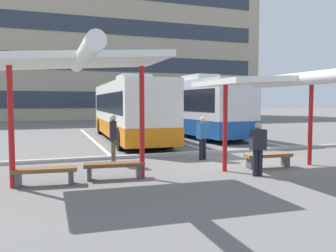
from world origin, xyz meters
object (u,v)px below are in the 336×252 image
at_px(bench_0, 45,172).
at_px(waiting_passenger_1, 113,136).
at_px(coach_bus_1, 189,108).
at_px(waiting_shelter_0, 80,63).
at_px(coach_bus_0, 129,111).
at_px(waiting_shelter_1, 276,82).
at_px(bench_1, 114,167).
at_px(waiting_passenger_2, 203,135).
at_px(bench_2, 268,157).
at_px(waiting_passenger_0, 258,146).

xyz_separation_m(bench_0, waiting_passenger_1, (2.15, 2.25, 0.66)).
relative_size(coach_bus_1, waiting_passenger_1, 6.56).
xyz_separation_m(waiting_shelter_0, waiting_passenger_1, (1.25, 2.51, -2.10)).
height_order(coach_bus_0, waiting_shelter_1, coach_bus_0).
height_order(bench_1, waiting_passenger_2, waiting_passenger_2).
bearing_deg(bench_1, waiting_shelter_1, -3.87).
xyz_separation_m(bench_2, waiting_passenger_1, (-4.65, 2.11, 0.66)).
height_order(waiting_shelter_0, bench_1, waiting_shelter_0).
distance_m(waiting_shelter_1, bench_2, 2.42).
height_order(coach_bus_0, bench_2, coach_bus_0).
xyz_separation_m(coach_bus_1, waiting_shelter_1, (-1.77, -11.14, 1.02)).
distance_m(waiting_shelter_0, waiting_passenger_2, 5.61).
bearing_deg(waiting_shelter_0, waiting_passenger_1, 63.64).
bearing_deg(coach_bus_0, waiting_passenger_1, -106.54).
bearing_deg(waiting_passenger_2, bench_0, -157.88).
relative_size(waiting_shelter_1, waiting_passenger_0, 3.16).
xyz_separation_m(bench_0, waiting_passenger_2, (5.43, 2.21, 0.57)).
distance_m(bench_0, waiting_passenger_0, 5.84).
bearing_deg(waiting_passenger_0, bench_0, 171.82).
bearing_deg(bench_0, waiting_shelter_0, -16.55).
bearing_deg(waiting_passenger_0, waiting_passenger_2, 96.06).
distance_m(coach_bus_0, waiting_passenger_0, 10.43).
bearing_deg(bench_0, waiting_passenger_1, 46.30).
bearing_deg(waiting_passenger_0, waiting_passenger_1, 139.56).
bearing_deg(waiting_passenger_1, waiting_passenger_0, -40.44).
bearing_deg(bench_1, bench_0, -175.26).
relative_size(waiting_shelter_0, waiting_passenger_1, 2.75).
height_order(waiting_shelter_0, bench_0, waiting_shelter_0).
relative_size(bench_0, waiting_passenger_0, 1.04).
distance_m(bench_0, bench_1, 1.81).
relative_size(coach_bus_1, waiting_passenger_0, 7.26).
distance_m(waiting_shelter_0, bench_0, 2.92).
relative_size(waiting_shelter_0, bench_2, 2.93).
height_order(coach_bus_0, bench_1, coach_bus_0).
relative_size(bench_1, waiting_shelter_1, 0.34).
xyz_separation_m(coach_bus_0, bench_1, (-2.49, -9.32, -1.26)).
bearing_deg(waiting_passenger_0, coach_bus_1, 76.59).
height_order(coach_bus_0, bench_0, coach_bus_0).
bearing_deg(waiting_passenger_1, waiting_shelter_1, -27.65).
height_order(coach_bus_1, waiting_passenger_1, coach_bus_1).
xyz_separation_m(waiting_passenger_0, waiting_passenger_1, (-3.61, 3.07, 0.12)).
distance_m(coach_bus_0, bench_2, 9.75).
distance_m(bench_1, waiting_passenger_0, 4.11).
xyz_separation_m(bench_1, bench_2, (4.99, -0.02, -0.00)).
xyz_separation_m(coach_bus_1, waiting_passenger_0, (-2.81, -11.78, -0.83)).
xyz_separation_m(coach_bus_1, waiting_shelter_0, (-7.66, -11.22, 1.39)).
bearing_deg(waiting_passenger_1, bench_0, -133.70).
relative_size(coach_bus_1, bench_2, 6.98).
distance_m(bench_1, waiting_shelter_1, 5.55).
bearing_deg(waiting_shelter_0, waiting_passenger_0, -6.58).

